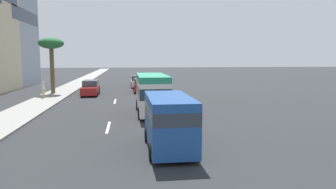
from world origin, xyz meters
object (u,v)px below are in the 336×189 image
car_third (91,88)px  pedestrian_near_lamp (43,89)px  van_fifth (169,119)px  car_fourth (137,82)px  car_lead (141,86)px  palm_tree (51,46)px  minibus_second (152,92)px

car_third → pedestrian_near_lamp: pedestrian_near_lamp is taller
van_fifth → car_fourth: bearing=0.8°
car_fourth → car_third: bearing=147.5°
car_lead → car_fourth: car_lead is taller
car_fourth → pedestrian_near_lamp: 15.37m
car_fourth → palm_tree: size_ratio=0.71×
car_lead → car_fourth: size_ratio=0.88×
car_fourth → palm_tree: (-7.30, 10.02, 4.79)m
car_lead → palm_tree: bearing=94.4°
car_lead → minibus_second: minibus_second is taller
car_third → car_fourth: 10.37m
pedestrian_near_lamp → palm_tree: 6.29m
minibus_second → car_lead: bearing=0.4°
car_lead → palm_tree: palm_tree is taller
car_fourth → car_lead: bearing=-177.3°
car_lead → van_fifth: 24.27m
minibus_second → van_fifth: 9.44m
car_lead → car_third: 6.29m
car_lead → minibus_second: 14.85m
car_lead → pedestrian_near_lamp: bearing=116.7°
car_third → palm_tree: palm_tree is taller
van_fifth → palm_tree: 26.02m
minibus_second → car_fourth: size_ratio=1.49×
minibus_second → van_fifth: bearing=-179.8°
car_lead → car_third: car_lead is taller
car_lead → pedestrian_near_lamp: size_ratio=2.41×
car_lead → pedestrian_near_lamp: 11.52m
car_third → van_fifth: 22.83m
pedestrian_near_lamp → car_lead: bearing=139.5°
car_fourth → minibus_second: bearing=-178.9°
car_third → palm_tree: (1.44, 4.45, 4.79)m
car_fourth → van_fifth: bearing=-179.2°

